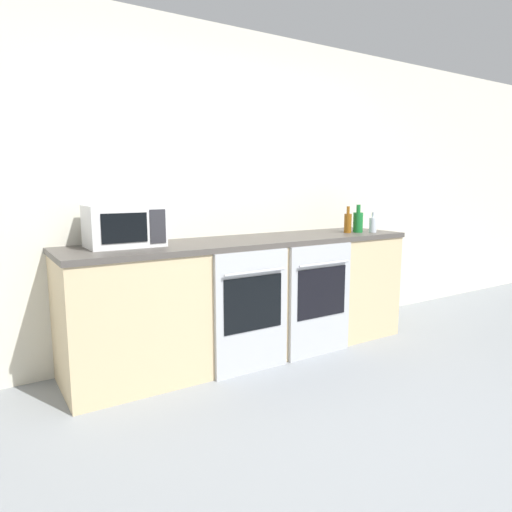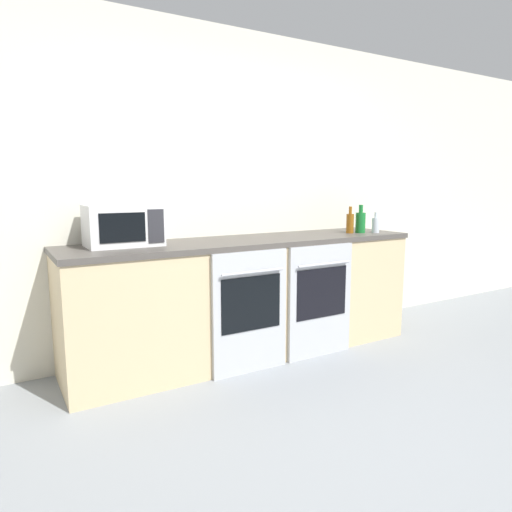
% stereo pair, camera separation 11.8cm
% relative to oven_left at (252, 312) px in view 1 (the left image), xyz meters
% --- Properties ---
extents(ground_plane, '(16.00, 16.00, 0.00)m').
position_rel_oven_left_xyz_m(ground_plane, '(0.17, -1.31, -0.46)').
color(ground_plane, gray).
extents(wall_back, '(10.00, 0.06, 2.60)m').
position_rel_oven_left_xyz_m(wall_back, '(0.17, 0.69, 0.84)').
color(wall_back, silver).
rests_on(wall_back, ground_plane).
extents(counter_back, '(2.86, 0.67, 0.94)m').
position_rel_oven_left_xyz_m(counter_back, '(0.17, 0.34, 0.01)').
color(counter_back, '#D1B789').
rests_on(counter_back, ground_plane).
extents(oven_left, '(0.60, 0.06, 0.90)m').
position_rel_oven_left_xyz_m(oven_left, '(0.00, 0.00, 0.00)').
color(oven_left, '#B7BABF').
rests_on(oven_left, ground_plane).
extents(oven_right, '(0.60, 0.06, 0.90)m').
position_rel_oven_left_xyz_m(oven_right, '(0.64, 0.00, 0.00)').
color(oven_right, '#B7BABF').
rests_on(oven_right, ground_plane).
extents(microwave, '(0.50, 0.33, 0.29)m').
position_rel_oven_left_xyz_m(microwave, '(-0.77, 0.42, 0.62)').
color(microwave, silver).
rests_on(microwave, counter_back).
extents(bottle_green, '(0.09, 0.09, 0.25)m').
position_rel_oven_left_xyz_m(bottle_green, '(1.27, 0.25, 0.58)').
color(bottle_green, '#19722D').
rests_on(bottle_green, counter_back).
extents(bottle_clear, '(0.07, 0.07, 0.18)m').
position_rel_oven_left_xyz_m(bottle_clear, '(1.38, 0.18, 0.55)').
color(bottle_clear, silver).
rests_on(bottle_clear, counter_back).
extents(bottle_amber, '(0.07, 0.07, 0.23)m').
position_rel_oven_left_xyz_m(bottle_amber, '(1.16, 0.27, 0.57)').
color(bottle_amber, '#8C5114').
rests_on(bottle_amber, counter_back).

